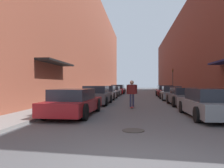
% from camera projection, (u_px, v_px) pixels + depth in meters
% --- Properties ---
extents(ground, '(128.66, 128.66, 0.00)m').
position_uv_depth(ground, '(138.00, 96.00, 27.05)').
color(ground, '#515154').
extents(curb_strip_left, '(1.80, 58.48, 0.12)m').
position_uv_depth(curb_strip_left, '(105.00, 93.00, 33.43)').
color(curb_strip_left, gray).
rests_on(curb_strip_left, ground).
extents(curb_strip_right, '(1.80, 58.48, 0.12)m').
position_uv_depth(curb_strip_right, '(171.00, 94.00, 32.30)').
color(curb_strip_right, gray).
rests_on(curb_strip_right, ground).
extents(building_row_left, '(4.90, 58.48, 14.92)m').
position_uv_depth(building_row_left, '(86.00, 45.00, 33.76)').
color(building_row_left, brown).
rests_on(building_row_left, ground).
extents(building_row_right, '(4.90, 58.48, 11.61)m').
position_uv_depth(building_row_right, '(192.00, 55.00, 31.97)').
color(building_row_right, brown).
rests_on(building_row_right, ground).
extents(parked_car_left_0, '(1.90, 4.71, 1.23)m').
position_uv_depth(parked_car_left_0, '(74.00, 102.00, 10.18)').
color(parked_car_left_0, maroon).
rests_on(parked_car_left_0, ground).
extents(parked_car_left_1, '(1.87, 4.22, 1.34)m').
position_uv_depth(parked_car_left_1, '(97.00, 95.00, 15.74)').
color(parked_car_left_1, '#515459').
rests_on(parked_car_left_1, ground).
extents(parked_car_left_2, '(1.96, 4.73, 1.31)m').
position_uv_depth(parked_car_left_2, '(106.00, 93.00, 20.99)').
color(parked_car_left_2, '#B7B7BC').
rests_on(parked_car_left_2, ground).
extents(parked_car_left_3, '(1.89, 4.73, 1.16)m').
position_uv_depth(parked_car_left_3, '(113.00, 91.00, 27.10)').
color(parked_car_left_3, '#B7B7BC').
rests_on(parked_car_left_3, ground).
extents(parked_car_left_4, '(2.05, 4.10, 1.37)m').
position_uv_depth(parked_car_left_4, '(118.00, 90.00, 32.54)').
color(parked_car_left_4, maroon).
rests_on(parked_car_left_4, ground).
extents(parked_car_left_5, '(2.03, 4.30, 1.23)m').
position_uv_depth(parked_car_left_5, '(119.00, 89.00, 37.31)').
color(parked_car_left_5, silver).
rests_on(parked_car_left_5, ground).
extents(parked_car_right_0, '(1.89, 4.64, 1.27)m').
position_uv_depth(parked_car_right_0, '(209.00, 104.00, 9.48)').
color(parked_car_right_0, gray).
rests_on(parked_car_right_0, ground).
extents(parked_car_right_1, '(1.89, 4.15, 1.22)m').
position_uv_depth(parked_car_right_1, '(184.00, 97.00, 14.91)').
color(parked_car_right_1, '#515459').
rests_on(parked_car_right_1, ground).
extents(parked_car_right_2, '(1.87, 4.07, 1.27)m').
position_uv_depth(parked_car_right_2, '(171.00, 93.00, 20.14)').
color(parked_car_right_2, gray).
rests_on(parked_car_right_2, ground).
extents(parked_car_right_3, '(1.87, 4.15, 1.33)m').
position_uv_depth(parked_car_right_3, '(165.00, 91.00, 25.27)').
color(parked_car_right_3, maroon).
rests_on(parked_car_right_3, ground).
extents(skateboarder, '(0.65, 0.78, 1.69)m').
position_uv_depth(skateboarder, '(132.00, 91.00, 13.30)').
color(skateboarder, '#B2231E').
rests_on(skateboarder, ground).
extents(manhole_cover, '(0.70, 0.70, 0.02)m').
position_uv_depth(manhole_cover, '(133.00, 130.00, 6.83)').
color(manhole_cover, '#332D28').
rests_on(manhole_cover, ground).
extents(traffic_light, '(0.16, 0.22, 3.64)m').
position_uv_depth(traffic_light, '(173.00, 78.00, 32.79)').
color(traffic_light, '#2D2D2D').
rests_on(traffic_light, curb_strip_right).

